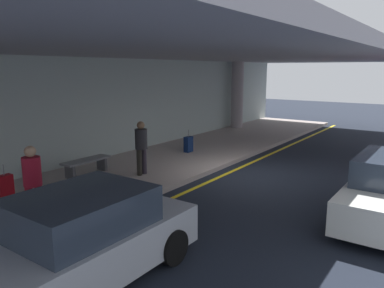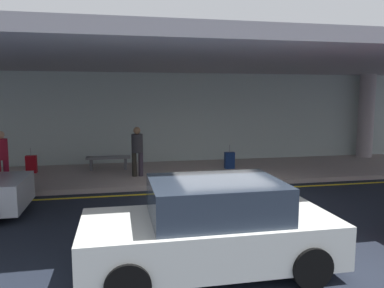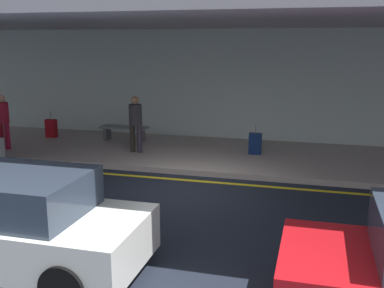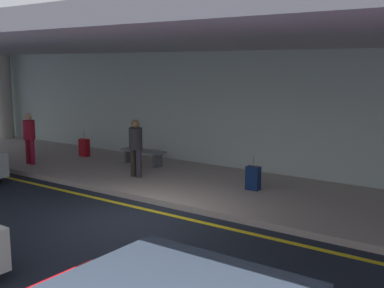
{
  "view_description": "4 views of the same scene",
  "coord_description": "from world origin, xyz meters",
  "px_view_note": "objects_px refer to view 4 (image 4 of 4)",
  "views": [
    {
      "loc": [
        -10.54,
        -5.33,
        3.4
      ],
      "look_at": [
        0.2,
        2.27,
        0.74
      ],
      "focal_mm": 34.84,
      "sensor_mm": 36.0,
      "label": 1
    },
    {
      "loc": [
        -2.91,
        -10.16,
        2.85
      ],
      "look_at": [
        -0.35,
        2.52,
        1.2
      ],
      "focal_mm": 35.11,
      "sensor_mm": 36.0,
      "label": 2
    },
    {
      "loc": [
        2.87,
        -10.03,
        3.4
      ],
      "look_at": [
        -0.22,
        1.38,
        0.75
      ],
      "focal_mm": 43.12,
      "sensor_mm": 36.0,
      "label": 3
    },
    {
      "loc": [
        7.03,
        -7.67,
        3.4
      ],
      "look_at": [
        -0.17,
        2.37,
        1.34
      ],
      "focal_mm": 44.97,
      "sensor_mm": 36.0,
      "label": 4
    }
  ],
  "objects_px": {
    "person_waiting_for_ride": "(29,135)",
    "suitcase_upright_primary": "(253,178)",
    "traveler_with_luggage": "(136,144)",
    "bench_metal": "(143,154)",
    "support_column_far_left": "(4,97)",
    "suitcase_upright_secondary": "(84,148)"
  },
  "relations": [
    {
      "from": "traveler_with_luggage",
      "to": "suitcase_upright_primary",
      "type": "xyz_separation_m",
      "value": [
        3.46,
        0.7,
        -0.65
      ]
    },
    {
      "from": "traveler_with_luggage",
      "to": "suitcase_upright_primary",
      "type": "distance_m",
      "value": 3.59
    },
    {
      "from": "suitcase_upright_secondary",
      "to": "bench_metal",
      "type": "distance_m",
      "value": 2.67
    },
    {
      "from": "person_waiting_for_ride",
      "to": "suitcase_upright_primary",
      "type": "relative_size",
      "value": 1.87
    },
    {
      "from": "traveler_with_luggage",
      "to": "bench_metal",
      "type": "height_order",
      "value": "traveler_with_luggage"
    },
    {
      "from": "person_waiting_for_ride",
      "to": "bench_metal",
      "type": "height_order",
      "value": "person_waiting_for_ride"
    },
    {
      "from": "bench_metal",
      "to": "support_column_far_left",
      "type": "bearing_deg",
      "value": 174.76
    },
    {
      "from": "traveler_with_luggage",
      "to": "suitcase_upright_secondary",
      "type": "xyz_separation_m",
      "value": [
        -3.66,
        1.3,
        -0.65
      ]
    },
    {
      "from": "traveler_with_luggage",
      "to": "person_waiting_for_ride",
      "type": "xyz_separation_m",
      "value": [
        -4.06,
        -0.65,
        0.0
      ]
    },
    {
      "from": "support_column_far_left",
      "to": "person_waiting_for_ride",
      "type": "relative_size",
      "value": 2.17
    },
    {
      "from": "traveler_with_luggage",
      "to": "person_waiting_for_ride",
      "type": "distance_m",
      "value": 4.12
    },
    {
      "from": "traveler_with_luggage",
      "to": "bench_metal",
      "type": "xyz_separation_m",
      "value": [
        -0.99,
        1.42,
        -0.61
      ]
    },
    {
      "from": "support_column_far_left",
      "to": "person_waiting_for_ride",
      "type": "bearing_deg",
      "value": -26.83
    },
    {
      "from": "traveler_with_luggage",
      "to": "suitcase_upright_primary",
      "type": "height_order",
      "value": "traveler_with_luggage"
    },
    {
      "from": "suitcase_upright_secondary",
      "to": "bench_metal",
      "type": "bearing_deg",
      "value": 4.5
    },
    {
      "from": "person_waiting_for_ride",
      "to": "suitcase_upright_primary",
      "type": "bearing_deg",
      "value": 103.9
    },
    {
      "from": "suitcase_upright_primary",
      "to": "person_waiting_for_ride",
      "type": "bearing_deg",
      "value": -174.67
    },
    {
      "from": "traveler_with_luggage",
      "to": "suitcase_upright_secondary",
      "type": "bearing_deg",
      "value": 60.08
    },
    {
      "from": "suitcase_upright_primary",
      "to": "bench_metal",
      "type": "height_order",
      "value": "suitcase_upright_primary"
    },
    {
      "from": "bench_metal",
      "to": "suitcase_upright_secondary",
      "type": "bearing_deg",
      "value": -177.47
    },
    {
      "from": "bench_metal",
      "to": "suitcase_upright_primary",
      "type": "bearing_deg",
      "value": -9.2
    },
    {
      "from": "support_column_far_left",
      "to": "person_waiting_for_ride",
      "type": "xyz_separation_m",
      "value": [
        5.69,
        -2.88,
        -0.86
      ]
    }
  ]
}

